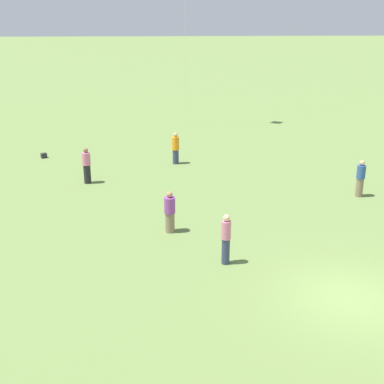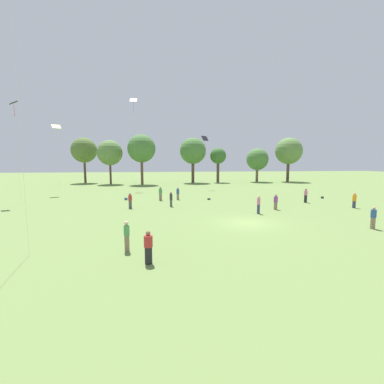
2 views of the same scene
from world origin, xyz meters
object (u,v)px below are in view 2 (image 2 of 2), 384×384
(person_1, at_px, (130,201))
(person_4, at_px, (160,194))
(person_5, at_px, (259,205))
(person_0, at_px, (171,199))
(picnic_bag_1, at_px, (126,199))
(person_2, at_px, (148,248))
(person_8, at_px, (373,218))
(kite_2, at_px, (56,128))
(picnic_bag_0, at_px, (322,197))
(person_6, at_px, (306,196))
(kite_6, at_px, (205,140))
(picnic_bag_2, at_px, (209,199))
(kite_0, at_px, (134,103))
(person_10, at_px, (127,236))
(person_7, at_px, (178,193))
(person_9, at_px, (354,200))
(kite_3, at_px, (14,107))
(person_3, at_px, (276,202))

(person_1, bearing_deg, person_4, -127.09)
(person_5, bearing_deg, person_0, -154.84)
(picnic_bag_1, bearing_deg, person_1, -79.94)
(person_2, distance_m, person_8, 17.56)
(kite_2, height_order, picnic_bag_0, kite_2)
(person_6, height_order, kite_6, kite_6)
(person_8, relative_size, picnic_bag_2, 3.91)
(person_1, relative_size, picnic_bag_1, 4.20)
(kite_0, bearing_deg, person_0, -27.26)
(person_10, xyz_separation_m, kite_2, (-13.64, 29.44, 9.57))
(person_7, bearing_deg, person_10, -145.20)
(person_9, bearing_deg, kite_2, -161.87)
(person_4, bearing_deg, kite_0, -104.76)
(kite_6, distance_m, picnic_bag_2, 17.73)
(person_0, xyz_separation_m, kite_3, (-18.36, 4.86, 10.83))
(person_3, bearing_deg, person_7, 108.58)
(person_5, xyz_separation_m, person_10, (-11.86, -9.32, -0.03))
(person_8, bearing_deg, person_10, -5.71)
(person_6, bearing_deg, person_2, 56.47)
(kite_2, bearing_deg, kite_3, -80.34)
(person_8, bearing_deg, person_6, -114.16)
(person_1, height_order, picnic_bag_0, person_1)
(person_10, distance_m, kite_0, 38.95)
(person_10, relative_size, picnic_bag_0, 4.56)
(person_7, height_order, kite_0, kite_0)
(person_2, bearing_deg, kite_6, -150.54)
(person_6, relative_size, kite_0, 0.11)
(person_5, xyz_separation_m, person_8, (6.39, -6.87, -0.07))
(person_8, height_order, kite_6, kite_6)
(person_3, bearing_deg, kite_6, 69.46)
(person_3, distance_m, person_4, 15.02)
(person_9, bearing_deg, person_2, -105.84)
(person_4, xyz_separation_m, person_5, (9.47, -10.63, 0.02))
(person_7, bearing_deg, person_4, 146.75)
(picnic_bag_1, relative_size, picnic_bag_2, 0.92)
(person_2, height_order, person_6, person_6)
(kite_6, bearing_deg, person_5, -68.64)
(person_10, height_order, kite_2, kite_2)
(kite_3, xyz_separation_m, picnic_bag_2, (23.86, -0.17, -11.61))
(person_9, height_order, picnic_bag_1, person_9)
(kite_6, height_order, picnic_bag_0, kite_6)
(person_9, bearing_deg, person_8, -79.05)
(kite_0, relative_size, picnic_bag_1, 41.88)
(person_5, relative_size, picnic_bag_2, 4.11)
(kite_2, bearing_deg, person_5, -21.44)
(picnic_bag_0, xyz_separation_m, picnic_bag_1, (-27.57, 2.49, 0.02))
(person_5, bearing_deg, picnic_bag_0, 92.61)
(person_0, relative_size, person_5, 0.95)
(kite_3, bearing_deg, person_10, 51.84)
(person_3, relative_size, person_8, 0.97)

